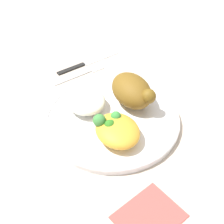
{
  "coord_description": "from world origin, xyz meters",
  "views": [
    {
      "loc": [
        0.41,
        -0.22,
        0.45
      ],
      "look_at": [
        0.0,
        0.0,
        0.03
      ],
      "focal_mm": 48.57,
      "sensor_mm": 36.0,
      "label": 1
    }
  ],
  "objects_px": {
    "roasted_chicken": "(132,91)",
    "rice_pile": "(86,101)",
    "plate": "(112,118)",
    "fork": "(82,74)",
    "mac_cheese_with_broccoli": "(116,129)",
    "napkin": "(149,216)",
    "knife": "(83,64)"
  },
  "relations": [
    {
      "from": "roasted_chicken",
      "to": "rice_pile",
      "type": "distance_m",
      "value": 0.1
    },
    {
      "from": "plate",
      "to": "roasted_chicken",
      "type": "distance_m",
      "value": 0.07
    },
    {
      "from": "plate",
      "to": "fork",
      "type": "height_order",
      "value": "plate"
    },
    {
      "from": "rice_pile",
      "to": "mac_cheese_with_broccoli",
      "type": "relative_size",
      "value": 0.89
    },
    {
      "from": "rice_pile",
      "to": "napkin",
      "type": "relative_size",
      "value": 0.87
    },
    {
      "from": "rice_pile",
      "to": "mac_cheese_with_broccoli",
      "type": "bearing_deg",
      "value": 7.56
    },
    {
      "from": "fork",
      "to": "plate",
      "type": "bearing_deg",
      "value": -4.6
    },
    {
      "from": "mac_cheese_with_broccoli",
      "to": "knife",
      "type": "height_order",
      "value": "mac_cheese_with_broccoli"
    },
    {
      "from": "plate",
      "to": "fork",
      "type": "bearing_deg",
      "value": 175.4
    },
    {
      "from": "knife",
      "to": "plate",
      "type": "bearing_deg",
      "value": -8.87
    },
    {
      "from": "plate",
      "to": "rice_pile",
      "type": "height_order",
      "value": "rice_pile"
    },
    {
      "from": "plate",
      "to": "rice_pile",
      "type": "relative_size",
      "value": 3.26
    },
    {
      "from": "napkin",
      "to": "roasted_chicken",
      "type": "bearing_deg",
      "value": 154.84
    },
    {
      "from": "fork",
      "to": "napkin",
      "type": "distance_m",
      "value": 0.42
    },
    {
      "from": "rice_pile",
      "to": "mac_cheese_with_broccoli",
      "type": "distance_m",
      "value": 0.11
    },
    {
      "from": "knife",
      "to": "fork",
      "type": "bearing_deg",
      "value": -27.67
    },
    {
      "from": "mac_cheese_with_broccoli",
      "to": "napkin",
      "type": "xyz_separation_m",
      "value": [
        0.17,
        -0.03,
        -0.03
      ]
    },
    {
      "from": "mac_cheese_with_broccoli",
      "to": "knife",
      "type": "relative_size",
      "value": 0.52
    },
    {
      "from": "roasted_chicken",
      "to": "plate",
      "type": "bearing_deg",
      "value": -73.54
    },
    {
      "from": "roasted_chicken",
      "to": "mac_cheese_with_broccoli",
      "type": "height_order",
      "value": "roasted_chicken"
    },
    {
      "from": "fork",
      "to": "knife",
      "type": "distance_m",
      "value": 0.04
    },
    {
      "from": "roasted_chicken",
      "to": "mac_cheese_with_broccoli",
      "type": "xyz_separation_m",
      "value": [
        0.07,
        -0.08,
        -0.01
      ]
    },
    {
      "from": "mac_cheese_with_broccoli",
      "to": "napkin",
      "type": "height_order",
      "value": "mac_cheese_with_broccoli"
    },
    {
      "from": "roasted_chicken",
      "to": "rice_pile",
      "type": "relative_size",
      "value": 1.33
    },
    {
      "from": "roasted_chicken",
      "to": "napkin",
      "type": "height_order",
      "value": "roasted_chicken"
    },
    {
      "from": "napkin",
      "to": "rice_pile",
      "type": "bearing_deg",
      "value": 176.26
    },
    {
      "from": "rice_pile",
      "to": "mac_cheese_with_broccoli",
      "type": "xyz_separation_m",
      "value": [
        0.11,
        0.01,
        0.0
      ]
    },
    {
      "from": "roasted_chicken",
      "to": "fork",
      "type": "relative_size",
      "value": 0.82
    },
    {
      "from": "roasted_chicken",
      "to": "napkin",
      "type": "relative_size",
      "value": 1.15
    },
    {
      "from": "fork",
      "to": "napkin",
      "type": "height_order",
      "value": "fork"
    },
    {
      "from": "plate",
      "to": "roasted_chicken",
      "type": "xyz_separation_m",
      "value": [
        -0.02,
        0.06,
        0.04
      ]
    },
    {
      "from": "roasted_chicken",
      "to": "napkin",
      "type": "distance_m",
      "value": 0.27
    }
  ]
}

